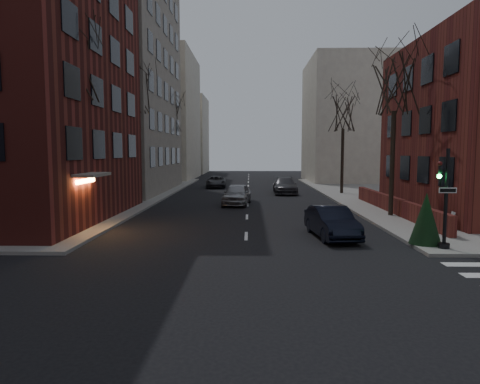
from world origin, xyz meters
The scene contains 20 objects.
ground centered at (0.00, 0.00, 0.00)m, with size 160.00×160.00×0.00m, color black.
building_left_tan centered at (-17.00, 34.00, 14.00)m, with size 18.00×18.00×28.00m, color gray.
low_wall_right centered at (9.30, 19.00, 0.65)m, with size 0.35×16.00×1.00m, color maroon.
building_distant_la centered at (-15.00, 55.00, 9.00)m, with size 14.00×16.00×18.00m, color beige.
building_distant_ra centered at (15.00, 50.00, 8.00)m, with size 14.00×14.00×16.00m, color beige.
building_distant_lb centered at (-13.00, 72.00, 7.00)m, with size 10.00×12.00×14.00m, color beige.
traffic_signal centered at (7.94, 8.99, 1.91)m, with size 0.76×0.44×4.00m.
tree_left_a centered at (-8.80, 14.00, 8.47)m, with size 4.18×4.18×10.26m.
tree_left_b centered at (-8.80, 26.00, 8.91)m, with size 4.40×4.40×10.80m.
tree_left_c centered at (-8.80, 40.00, 8.03)m, with size 3.96×3.96×9.72m.
tree_right_a centered at (8.80, 18.00, 8.03)m, with size 3.96×3.96×9.72m.
tree_right_b centered at (8.80, 32.00, 7.59)m, with size 3.74×3.74×9.18m.
streetlamp_near centered at (-8.20, 22.00, 4.24)m, with size 0.36×0.36×6.28m.
streetlamp_far centered at (-8.20, 42.00, 4.24)m, with size 0.36×0.36×6.28m.
parked_sedan centered at (4.00, 11.74, 0.73)m, with size 1.55×4.46×1.47m, color black.
car_lane_silver centered at (-0.80, 24.05, 0.79)m, with size 1.87×4.66×1.59m, color #96969B.
car_lane_gray centered at (3.55, 32.72, 0.78)m, with size 2.18×5.37×1.56m, color #39383D.
car_lane_far centered at (-3.58, 39.50, 0.64)m, with size 2.12×4.61×1.28m, color #39393D.
sandwich_board centered at (10.47, 13.31, 0.59)m, with size 0.39×0.54×0.88m, color silver.
evergreen_shrub centered at (7.56, 9.79, 1.24)m, with size 1.30×1.30×2.17m, color black.
Camera 1 is at (0.16, -8.12, 4.04)m, focal length 32.00 mm.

